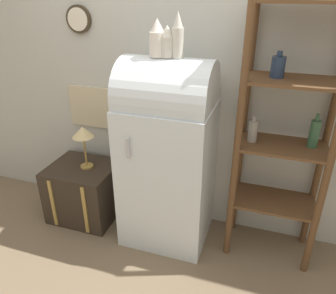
{
  "coord_description": "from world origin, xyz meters",
  "views": [
    {
      "loc": [
        0.71,
        -1.85,
        1.92
      ],
      "look_at": [
        0.0,
        0.26,
        0.82
      ],
      "focal_mm": 35.0,
      "sensor_mm": 36.0,
      "label": 1
    }
  ],
  "objects_px": {
    "refrigerator": "(168,152)",
    "desk_lamp": "(83,135)",
    "vase_left": "(157,39)",
    "vase_right": "(178,36)",
    "suitcase_trunk": "(85,191)",
    "vase_center": "(167,42)"
  },
  "relations": [
    {
      "from": "desk_lamp",
      "to": "vase_left",
      "type": "bearing_deg",
      "value": -1.99
    },
    {
      "from": "refrigerator",
      "to": "vase_center",
      "type": "height_order",
      "value": "vase_center"
    },
    {
      "from": "suitcase_trunk",
      "to": "desk_lamp",
      "type": "relative_size",
      "value": 1.51
    },
    {
      "from": "refrigerator",
      "to": "suitcase_trunk",
      "type": "bearing_deg",
      "value": -179.9
    },
    {
      "from": "refrigerator",
      "to": "vase_left",
      "type": "xyz_separation_m",
      "value": [
        -0.07,
        -0.01,
        0.83
      ]
    },
    {
      "from": "refrigerator",
      "to": "vase_left",
      "type": "height_order",
      "value": "vase_left"
    },
    {
      "from": "vase_left",
      "to": "desk_lamp",
      "type": "bearing_deg",
      "value": 178.01
    },
    {
      "from": "suitcase_trunk",
      "to": "vase_center",
      "type": "height_order",
      "value": "vase_center"
    },
    {
      "from": "vase_right",
      "to": "suitcase_trunk",
      "type": "bearing_deg",
      "value": 179.75
    },
    {
      "from": "vase_left",
      "to": "desk_lamp",
      "type": "xyz_separation_m",
      "value": [
        -0.68,
        0.02,
        -0.79
      ]
    },
    {
      "from": "vase_left",
      "to": "desk_lamp",
      "type": "height_order",
      "value": "vase_left"
    },
    {
      "from": "refrigerator",
      "to": "desk_lamp",
      "type": "bearing_deg",
      "value": 178.92
    },
    {
      "from": "vase_left",
      "to": "vase_center",
      "type": "distance_m",
      "value": 0.07
    },
    {
      "from": "refrigerator",
      "to": "vase_center",
      "type": "xyz_separation_m",
      "value": [
        -0.0,
        -0.01,
        0.81
      ]
    },
    {
      "from": "refrigerator",
      "to": "vase_right",
      "type": "bearing_deg",
      "value": -4.12
    },
    {
      "from": "refrigerator",
      "to": "suitcase_trunk",
      "type": "distance_m",
      "value": 0.95
    },
    {
      "from": "refrigerator",
      "to": "vase_center",
      "type": "bearing_deg",
      "value": -116.38
    },
    {
      "from": "vase_right",
      "to": "desk_lamp",
      "type": "xyz_separation_m",
      "value": [
        -0.82,
        0.02,
        -0.81
      ]
    },
    {
      "from": "vase_left",
      "to": "refrigerator",
      "type": "bearing_deg",
      "value": 8.03
    },
    {
      "from": "suitcase_trunk",
      "to": "desk_lamp",
      "type": "bearing_deg",
      "value": 17.75
    },
    {
      "from": "vase_center",
      "to": "desk_lamp",
      "type": "height_order",
      "value": "vase_center"
    },
    {
      "from": "suitcase_trunk",
      "to": "desk_lamp",
      "type": "xyz_separation_m",
      "value": [
        0.05,
        0.02,
        0.56
      ]
    }
  ]
}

